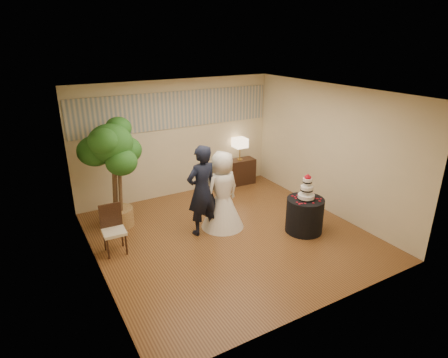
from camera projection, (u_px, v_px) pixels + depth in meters
floor at (230, 235)px, 7.45m from camera, size 5.00×5.00×0.00m
ceiling at (230, 93)px, 6.44m from camera, size 5.00×5.00×0.00m
wall_back at (177, 139)px, 8.97m from camera, size 5.00×0.06×2.80m
wall_front at (327, 224)px, 4.92m from camera, size 5.00×0.06×2.80m
wall_left at (91, 196)px, 5.79m from camera, size 0.06×5.00×2.80m
wall_right at (329, 150)px, 8.10m from camera, size 0.06×5.00×2.80m
mural_border at (176, 110)px, 8.70m from camera, size 4.90×0.02×0.85m
groom at (202, 191)px, 7.24m from camera, size 0.72×0.53×1.83m
bride at (222, 190)px, 7.52m from camera, size 1.03×1.03×1.62m
cake_table at (304, 215)px, 7.50m from camera, size 0.83×0.83×0.71m
wedding_cake at (307, 187)px, 7.28m from camera, size 0.33×0.33×0.52m
console at (240, 172)px, 9.93m from camera, size 0.82×0.39×0.68m
table_lamp at (240, 149)px, 9.70m from camera, size 0.32×0.32×0.58m
ficus_tree at (114, 175)px, 7.42m from camera, size 1.43×1.43×2.28m
side_chair at (114, 230)px, 6.71m from camera, size 0.43×0.45×0.90m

